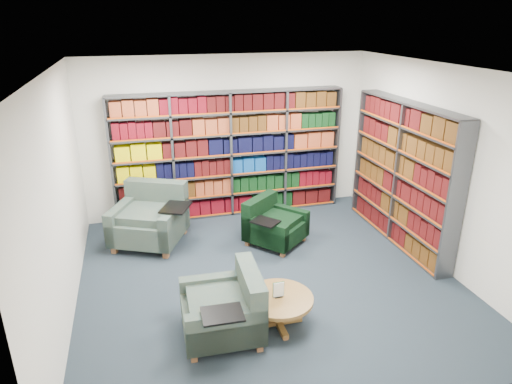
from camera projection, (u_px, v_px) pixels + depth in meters
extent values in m
cube|color=#1A2330|center=(267.00, 278.00, 6.31)|extent=(5.00, 5.00, 0.01)
cube|color=white|center=(270.00, 69.00, 5.29)|extent=(5.00, 5.00, 0.01)
cube|color=silver|center=(228.00, 136.00, 8.05)|extent=(5.00, 0.01, 2.80)
cube|color=silver|center=(361.00, 289.00, 3.55)|extent=(5.00, 0.01, 2.80)
cube|color=silver|center=(58.00, 203.00, 5.18)|extent=(0.01, 5.00, 2.80)
cube|color=silver|center=(439.00, 167.00, 6.42)|extent=(0.01, 5.00, 2.80)
cube|color=#47494F|center=(230.00, 155.00, 8.01)|extent=(4.00, 0.28, 2.20)
cube|color=silver|center=(228.00, 153.00, 8.13)|extent=(4.00, 0.02, 2.20)
cube|color=#D84C0A|center=(232.00, 157.00, 7.90)|extent=(4.00, 0.01, 2.20)
cube|color=#963C1E|center=(231.00, 203.00, 8.35)|extent=(3.88, 0.21, 0.29)
cube|color=#3C090A|center=(231.00, 185.00, 8.21)|extent=(3.88, 0.21, 0.29)
cube|color=#E5C100|center=(230.00, 165.00, 8.08)|extent=(3.88, 0.21, 0.29)
cube|color=#E5C100|center=(230.00, 145.00, 7.95)|extent=(3.88, 0.21, 0.29)
cube|color=#59060F|center=(229.00, 124.00, 7.82)|extent=(3.88, 0.21, 0.29)
cube|color=#963C1E|center=(229.00, 103.00, 7.68)|extent=(3.88, 0.21, 0.29)
cube|color=#47494F|center=(402.00, 175.00, 7.02)|extent=(0.28, 2.50, 2.20)
cube|color=silver|center=(410.00, 174.00, 7.05)|extent=(0.02, 2.50, 2.20)
cube|color=#D84C0A|center=(395.00, 175.00, 6.99)|extent=(0.02, 2.50, 2.20)
cube|color=#3C090A|center=(396.00, 229.00, 7.36)|extent=(0.21, 2.38, 0.29)
cube|color=#3C090A|center=(398.00, 208.00, 7.22)|extent=(0.21, 2.38, 0.29)
cube|color=#43260B|center=(401.00, 186.00, 7.09)|extent=(0.21, 2.38, 0.29)
cube|color=#43260B|center=(404.00, 164.00, 6.96)|extent=(0.21, 2.38, 0.29)
cube|color=#3C090A|center=(406.00, 140.00, 6.83)|extent=(0.21, 2.38, 0.29)
cube|color=#3C090A|center=(409.00, 116.00, 6.69)|extent=(0.21, 2.38, 0.29)
cube|color=#092634|center=(149.00, 226.00, 7.18)|extent=(1.34, 1.34, 0.36)
cube|color=#092634|center=(157.00, 204.00, 7.46)|extent=(1.00, 0.63, 0.80)
cube|color=#092634|center=(123.00, 219.00, 7.22)|extent=(0.57, 0.98, 0.54)
cube|color=#092634|center=(175.00, 223.00, 7.08)|extent=(0.57, 0.98, 0.54)
cube|color=black|center=(176.00, 207.00, 6.91)|extent=(0.55, 0.61, 0.03)
cube|color=brown|center=(114.00, 249.00, 6.95)|extent=(0.10, 0.10, 0.11)
cube|color=brown|center=(166.00, 254.00, 6.82)|extent=(0.10, 0.10, 0.11)
cube|color=brown|center=(137.00, 227.00, 7.71)|extent=(0.10, 0.10, 0.11)
cube|color=brown|center=(184.00, 230.00, 7.58)|extent=(0.10, 0.10, 0.11)
cube|color=black|center=(276.00, 230.00, 7.20)|extent=(1.11, 1.11, 0.28)
cube|color=black|center=(260.00, 215.00, 7.30)|extent=(0.71, 0.64, 0.63)
cube|color=black|center=(264.00, 234.00, 6.92)|extent=(0.60, 0.68, 0.42)
cube|color=black|center=(287.00, 219.00, 7.43)|extent=(0.60, 0.68, 0.42)
cube|color=black|center=(265.00, 222.00, 6.78)|extent=(0.48, 0.49, 0.02)
cube|color=brown|center=(283.00, 254.00, 6.85)|extent=(0.09, 0.09, 0.09)
cube|color=brown|center=(303.00, 238.00, 7.35)|extent=(0.09, 0.09, 0.09)
cube|color=brown|center=(247.00, 243.00, 7.19)|extent=(0.09, 0.09, 0.09)
cube|color=brown|center=(270.00, 228.00, 7.69)|extent=(0.09, 0.09, 0.09)
cube|color=#092634|center=(222.00, 316.00, 5.10)|extent=(0.89, 0.89, 0.31)
cube|color=#092634|center=(251.00, 298.00, 5.10)|extent=(0.23, 0.87, 0.69)
cube|color=#092634|center=(217.00, 292.00, 5.40)|extent=(0.86, 0.17, 0.46)
cube|color=#092634|center=(227.00, 331.00, 4.74)|extent=(0.86, 0.17, 0.46)
cube|color=black|center=(222.00, 314.00, 4.60)|extent=(0.43, 0.34, 0.02)
cube|color=brown|center=(188.00, 316.00, 5.42)|extent=(0.07, 0.07, 0.10)
cube|color=brown|center=(194.00, 357.00, 4.77)|extent=(0.07, 0.07, 0.10)
cube|color=brown|center=(246.00, 308.00, 5.56)|extent=(0.07, 0.07, 0.10)
cube|color=brown|center=(260.00, 347.00, 4.92)|extent=(0.07, 0.07, 0.10)
cylinder|color=olive|center=(278.00, 299.00, 5.22)|extent=(0.80, 0.80, 0.04)
cylinder|color=olive|center=(278.00, 312.00, 5.28)|extent=(0.11, 0.11, 0.32)
cube|color=olive|center=(278.00, 322.00, 5.34)|extent=(0.58, 0.07, 0.05)
cube|color=olive|center=(278.00, 322.00, 5.34)|extent=(0.07, 0.58, 0.05)
cube|color=black|center=(279.00, 297.00, 5.21)|extent=(0.09, 0.04, 0.01)
cube|color=white|center=(279.00, 290.00, 5.18)|extent=(0.12, 0.01, 0.18)
cube|color=#145926|center=(278.00, 289.00, 5.18)|extent=(0.14, 0.00, 0.19)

